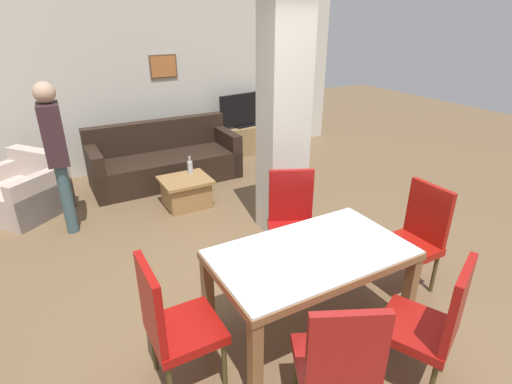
# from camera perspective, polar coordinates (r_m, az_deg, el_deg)

# --- Properties ---
(ground_plane) EXTENTS (18.00, 18.00, 0.00)m
(ground_plane) POSITION_cam_1_polar(r_m,az_deg,el_deg) (3.53, 7.24, -18.49)
(ground_plane) COLOR brown
(back_wall) EXTENTS (7.20, 0.09, 2.70)m
(back_wall) POSITION_cam_1_polar(r_m,az_deg,el_deg) (6.80, -15.62, 14.68)
(back_wall) COLOR beige
(back_wall) RESTS_ON ground_plane
(divider_pillar) EXTENTS (0.49, 0.37, 2.70)m
(divider_pillar) POSITION_cam_1_polar(r_m,az_deg,el_deg) (4.43, 3.96, 10.70)
(divider_pillar) COLOR beige
(divider_pillar) RESTS_ON ground_plane
(dining_table) EXTENTS (1.51, 0.87, 0.74)m
(dining_table) POSITION_cam_1_polar(r_m,az_deg,el_deg) (3.17, 7.79, -10.75)
(dining_table) COLOR brown
(dining_table) RESTS_ON ground_plane
(dining_chair_far_right) EXTENTS (0.61, 0.61, 1.01)m
(dining_chair_far_right) POSITION_cam_1_polar(r_m,az_deg,el_deg) (3.93, 5.19, -3.80)
(dining_chair_far_right) COLOR maroon
(dining_chair_far_right) RESTS_ON ground_plane
(dining_chair_head_right) EXTENTS (0.46, 0.46, 1.01)m
(dining_chair_head_right) POSITION_cam_1_polar(r_m,az_deg,el_deg) (3.92, 21.84, -5.69)
(dining_chair_head_right) COLOR #9A140D
(dining_chair_head_right) RESTS_ON ground_plane
(dining_chair_head_left) EXTENTS (0.46, 0.46, 1.01)m
(dining_chair_head_left) POSITION_cam_1_polar(r_m,az_deg,el_deg) (2.79, -11.86, -17.70)
(dining_chair_head_left) COLOR #9A0F0B
(dining_chair_head_left) RESTS_ON ground_plane
(dining_chair_near_right) EXTENTS (0.61, 0.61, 1.01)m
(dining_chair_near_right) POSITION_cam_1_polar(r_m,az_deg,el_deg) (2.97, 23.83, -16.55)
(dining_chair_near_right) COLOR maroon
(dining_chair_near_right) RESTS_ON ground_plane
(dining_chair_near_left) EXTENTS (0.61, 0.61, 1.01)m
(dining_chair_near_left) POSITION_cam_1_polar(r_m,az_deg,el_deg) (2.55, 11.66, -22.65)
(dining_chair_near_left) COLOR maroon
(dining_chair_near_left) RESTS_ON ground_plane
(sofa) EXTENTS (2.18, 0.88, 0.88)m
(sofa) POSITION_cam_1_polar(r_m,az_deg,el_deg) (6.28, -12.87, 4.23)
(sofa) COLOR black
(sofa) RESTS_ON ground_plane
(armchair) EXTENTS (1.22, 1.23, 0.76)m
(armchair) POSITION_cam_1_polar(r_m,az_deg,el_deg) (5.92, -30.25, -0.11)
(armchair) COLOR #C4B0A4
(armchair) RESTS_ON ground_plane
(coffee_table) EXTENTS (0.63, 0.57, 0.39)m
(coffee_table) POSITION_cam_1_polar(r_m,az_deg,el_deg) (5.40, -9.95, 0.03)
(coffee_table) COLOR olive
(coffee_table) RESTS_ON ground_plane
(bottle) EXTENTS (0.07, 0.07, 0.24)m
(bottle) POSITION_cam_1_polar(r_m,az_deg,el_deg) (5.48, -9.40, 3.58)
(bottle) COLOR #B2B7BC
(bottle) RESTS_ON coffee_table
(tv_stand) EXTENTS (0.91, 0.40, 0.51)m
(tv_stand) POSITION_cam_1_polar(r_m,az_deg,el_deg) (7.37, -1.52, 7.46)
(tv_stand) COLOR #967549
(tv_stand) RESTS_ON ground_plane
(tv_screen) EXTENTS (1.03, 0.26, 0.59)m
(tv_screen) POSITION_cam_1_polar(r_m,az_deg,el_deg) (7.23, -1.57, 11.58)
(tv_screen) COLOR black
(tv_screen) RESTS_ON tv_stand
(standing_person) EXTENTS (0.24, 0.39, 1.74)m
(standing_person) POSITION_cam_1_polar(r_m,az_deg,el_deg) (4.97, -26.64, 5.55)
(standing_person) COLOR #3A5358
(standing_person) RESTS_ON ground_plane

